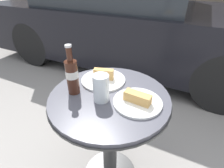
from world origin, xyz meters
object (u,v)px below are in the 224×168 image
at_px(cola_bottle_left, 72,75).
at_px(lunch_plate_near, 103,78).
at_px(bistro_table, 110,124).
at_px(lunch_plate_far, 137,101).
at_px(drinking_glass, 101,89).
at_px(parked_car, 128,20).

relative_size(cola_bottle_left, lunch_plate_near, 1.02).
bearing_deg(cola_bottle_left, lunch_plate_near, 63.97).
xyz_separation_m(bistro_table, lunch_plate_far, (0.15, -0.00, 0.22)).
height_order(drinking_glass, lunch_plate_far, drinking_glass).
xyz_separation_m(drinking_glass, parked_car, (-0.63, 1.98, -0.12)).
height_order(bistro_table, cola_bottle_left, cola_bottle_left).
bearing_deg(lunch_plate_near, drinking_glass, -64.96).
relative_size(bistro_table, drinking_glass, 5.19).
xyz_separation_m(cola_bottle_left, lunch_plate_far, (0.33, 0.05, -0.09)).
relative_size(drinking_glass, parked_car, 0.03).
bearing_deg(lunch_plate_far, lunch_plate_near, 154.36).
distance_m(bistro_table, parked_car, 2.04).
bearing_deg(lunch_plate_near, parked_car, 106.85).
distance_m(drinking_glass, lunch_plate_far, 0.18).
bearing_deg(drinking_glass, cola_bottle_left, -178.22).
bearing_deg(lunch_plate_far, bistro_table, 178.28).
distance_m(bistro_table, lunch_plate_near, 0.26).
xyz_separation_m(drinking_glass, lunch_plate_near, (-0.08, 0.16, -0.05)).
bearing_deg(lunch_plate_far, cola_bottle_left, -171.14).
height_order(bistro_table, lunch_plate_far, lunch_plate_far).
xyz_separation_m(lunch_plate_near, lunch_plate_far, (0.25, -0.12, 0.00)).
xyz_separation_m(lunch_plate_far, parked_car, (-0.80, 1.93, -0.07)).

